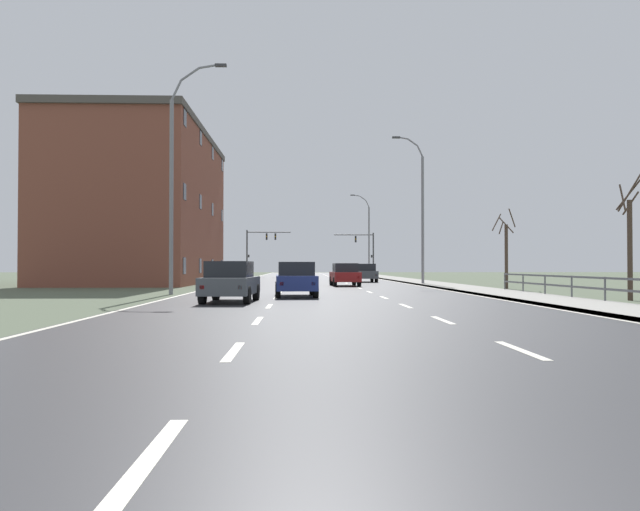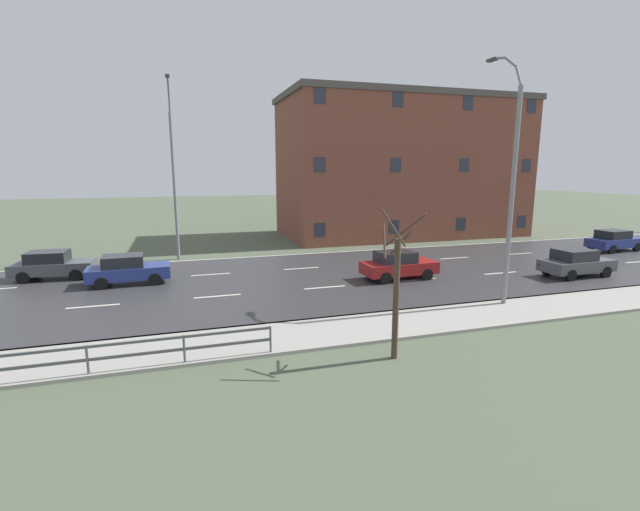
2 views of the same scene
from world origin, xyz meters
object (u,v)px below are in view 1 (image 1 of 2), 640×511
object	(u,v)px
car_near_right	(301,272)
car_far_left	(230,281)
street_lamp_left_bank	(175,181)
car_mid_centre	(365,273)
brick_building	(143,207)
car_distant	(345,274)
traffic_signal_right	(366,248)
traffic_signal_left	(258,244)
street_lamp_midground	(421,212)
car_near_left	(296,279)
street_lamp_distant	(368,236)

from	to	relation	value
car_near_right	car_far_left	size ratio (longest dim) A/B	1.00
street_lamp_left_bank	car_mid_centre	world-z (taller)	street_lamp_left_bank
brick_building	car_near_right	bearing A→B (deg)	40.63
car_distant	brick_building	xyz separation A→B (m)	(-15.88, 8.20, 5.36)
street_lamp_left_bank	car_distant	size ratio (longest dim) A/B	2.73
traffic_signal_right	traffic_signal_left	world-z (taller)	traffic_signal_left
car_far_left	street_lamp_midground	bearing A→B (deg)	63.79
traffic_signal_left	car_far_left	xyz separation A→B (m)	(2.59, -51.10, -3.21)
street_lamp_left_bank	traffic_signal_right	size ratio (longest dim) A/B	2.04
car_near_right	brick_building	bearing A→B (deg)	-142.43
car_near_right	traffic_signal_left	bearing A→B (deg)	108.07
car_near_right	car_near_left	xyz separation A→B (m)	(-0.23, -33.39, 0.00)
traffic_signal_right	car_near_left	xyz separation A→B (m)	(-8.42, -48.82, -2.90)
street_lamp_left_bank	car_mid_centre	size ratio (longest dim) A/B	2.74
street_lamp_left_bank	brick_building	bearing A→B (deg)	108.71
street_lamp_left_bank	car_far_left	xyz separation A→B (m)	(3.49, -6.63, -4.74)
street_lamp_left_bank	street_lamp_distant	bearing A→B (deg)	72.94
car_near_right	car_distant	world-z (taller)	same
car_near_right	car_distant	bearing A→B (deg)	-84.18
car_near_right	car_distant	size ratio (longest dim) A/B	1.00
traffic_signal_left	brick_building	distance (m)	25.91
traffic_signal_right	car_distant	bearing A→B (deg)	-98.50
car_far_left	car_near_left	xyz separation A→B (m)	(2.45, 4.08, 0.00)
street_lamp_midground	car_distant	bearing A→B (deg)	-158.50
street_lamp_left_bank	car_distant	xyz separation A→B (m)	(9.18, 11.59, -4.74)
street_lamp_left_bank	brick_building	size ratio (longest dim) A/B	0.53
street_lamp_midground	traffic_signal_right	distance (m)	32.48
brick_building	car_mid_centre	bearing A→B (deg)	5.35
traffic_signal_left	car_mid_centre	distance (m)	25.54
traffic_signal_left	car_far_left	bearing A→B (deg)	-87.10
car_far_left	brick_building	bearing A→B (deg)	113.99
street_lamp_distant	car_near_right	size ratio (longest dim) A/B	2.56
car_near_left	car_mid_centre	xyz separation A→B (m)	(5.66, 24.06, 0.00)
street_lamp_distant	car_far_left	size ratio (longest dim) A/B	2.56
car_distant	car_far_left	bearing A→B (deg)	-109.92
street_lamp_midground	street_lamp_left_bank	bearing A→B (deg)	-137.09
car_near_right	car_far_left	distance (m)	37.56
brick_building	car_distant	bearing A→B (deg)	-27.30
car_far_left	street_lamp_left_bank	bearing A→B (deg)	120.64
street_lamp_left_bank	traffic_signal_left	bearing A→B (deg)	88.84
street_lamp_midground	brick_building	size ratio (longest dim) A/B	0.50
car_near_left	car_distant	world-z (taller)	same
street_lamp_left_bank	car_near_right	bearing A→B (deg)	78.68
traffic_signal_left	car_mid_centre	world-z (taller)	traffic_signal_left
street_lamp_distant	brick_building	size ratio (longest dim) A/B	0.50
car_mid_centre	street_lamp_distant	bearing A→B (deg)	81.55
car_near_left	street_lamp_left_bank	bearing A→B (deg)	154.13
traffic_signal_left	car_near_left	distance (m)	47.40
street_lamp_left_bank	car_near_left	distance (m)	8.02
traffic_signal_right	traffic_signal_left	xyz separation A→B (m)	(-13.46, -1.80, 0.32)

